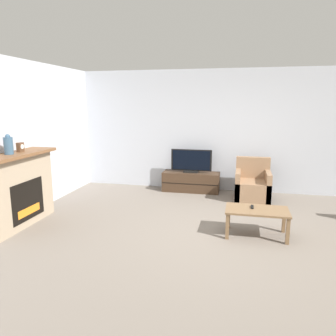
{
  "coord_description": "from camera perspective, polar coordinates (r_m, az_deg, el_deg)",
  "views": [
    {
      "loc": [
        0.23,
        -4.72,
        1.96
      ],
      "look_at": [
        -0.99,
        0.74,
        0.85
      ],
      "focal_mm": 35.0,
      "sensor_mm": 36.0,
      "label": 1
    }
  ],
  "objects": [
    {
      "name": "ground_plane",
      "position": [
        5.11,
        9.23,
        -11.47
      ],
      "size": [
        24.0,
        24.0,
        0.0
      ],
      "primitive_type": "plane",
      "color": "slate"
    },
    {
      "name": "wall_back",
      "position": [
        7.44,
        10.86,
        6.33
      ],
      "size": [
        12.0,
        0.06,
        2.7
      ],
      "color": "silver",
      "rests_on": "ground"
    },
    {
      "name": "wall_left",
      "position": [
        6.03,
        -25.46,
        4.33
      ],
      "size": [
        0.06,
        12.0,
        2.7
      ],
      "color": "silver",
      "rests_on": "ground"
    },
    {
      "name": "fireplace",
      "position": [
        5.79,
        -24.85,
        -3.39
      ],
      "size": [
        0.5,
        1.54,
        1.19
      ],
      "color": "tan",
      "rests_on": "ground"
    },
    {
      "name": "mantel_vase_centre_left",
      "position": [
        5.56,
        -26.04,
        3.61
      ],
      "size": [
        0.14,
        0.14,
        0.31
      ],
      "color": "#385670",
      "rests_on": "fireplace"
    },
    {
      "name": "mantel_clock",
      "position": [
        5.78,
        -24.33,
        3.32
      ],
      "size": [
        0.08,
        0.11,
        0.15
      ],
      "color": "brown",
      "rests_on": "fireplace"
    },
    {
      "name": "tv_stand",
      "position": [
        7.41,
        4.03,
        -2.4
      ],
      "size": [
        1.27,
        0.45,
        0.43
      ],
      "color": "#422D1E",
      "rests_on": "ground"
    },
    {
      "name": "tv",
      "position": [
        7.32,
        4.08,
        1.08
      ],
      "size": [
        0.91,
        0.18,
        0.52
      ],
      "color": "black",
      "rests_on": "tv_stand"
    },
    {
      "name": "armchair",
      "position": [
        6.99,
        14.49,
        -3.05
      ],
      "size": [
        0.7,
        0.76,
        0.84
      ],
      "color": "#937051",
      "rests_on": "ground"
    },
    {
      "name": "coffee_table",
      "position": [
        5.09,
        15.23,
        -7.56
      ],
      "size": [
        0.92,
        0.53,
        0.41
      ],
      "color": "brown",
      "rests_on": "ground"
    },
    {
      "name": "remote",
      "position": [
        5.13,
        14.46,
        -6.57
      ],
      "size": [
        0.04,
        0.15,
        0.02
      ],
      "rotation": [
        0.0,
        0.0,
        -0.02
      ],
      "color": "black",
      "rests_on": "coffee_table"
    }
  ]
}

